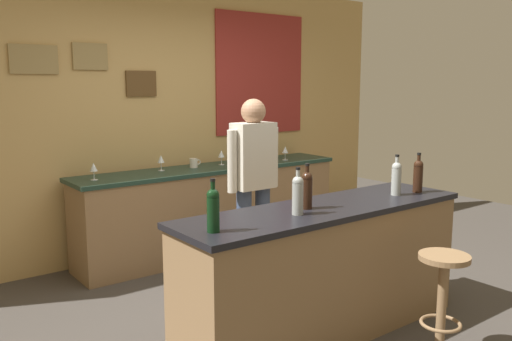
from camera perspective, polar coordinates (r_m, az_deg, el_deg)
name	(u,v)px	position (r m, az deg, el deg)	size (l,w,h in m)	color
ground_plane	(286,313)	(4.25, 3.24, -15.00)	(10.00, 10.00, 0.00)	#423D38
back_wall	(162,116)	(5.59, -10.03, 5.78)	(6.00, 0.09, 2.80)	tan
bar_counter	(324,270)	(3.80, 7.29, -10.53)	(2.23, 0.60, 0.92)	olive
side_counter	(213,209)	(5.59, -4.64, -4.13)	(2.92, 0.56, 0.90)	olive
bartender	(253,179)	(4.56, -0.28, -0.95)	(0.52, 0.21, 1.62)	#384766
bar_stool	(443,288)	(3.67, 19.30, -11.74)	(0.32, 0.32, 0.68)	olive
wine_bottle_a	(213,208)	(3.00, -4.60, -4.05)	(0.07, 0.07, 0.31)	black
wine_bottle_b	(298,194)	(3.39, 4.48, -2.47)	(0.07, 0.07, 0.31)	#999E99
wine_bottle_c	(307,189)	(3.55, 5.46, -1.95)	(0.07, 0.07, 0.31)	black
wine_bottle_d	(396,177)	(4.11, 14.75, -0.69)	(0.07, 0.07, 0.31)	#999E99
wine_bottle_e	(418,175)	(4.26, 16.92, -0.44)	(0.07, 0.07, 0.31)	black
wine_glass_a	(94,168)	(4.92, -16.95, 0.28)	(0.07, 0.07, 0.16)	silver
wine_glass_b	(161,160)	(5.29, -10.11, 1.15)	(0.07, 0.07, 0.16)	silver
wine_glass_c	(221,154)	(5.61, -3.72, 1.74)	(0.07, 0.07, 0.16)	silver
wine_glass_d	(257,152)	(5.76, 0.15, 1.96)	(0.07, 0.07, 0.16)	silver
wine_glass_e	(285,150)	(5.95, 3.13, 2.17)	(0.07, 0.07, 0.16)	silver
coffee_mug	(194,163)	(5.45, -6.65, 0.81)	(0.12, 0.08, 0.09)	silver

